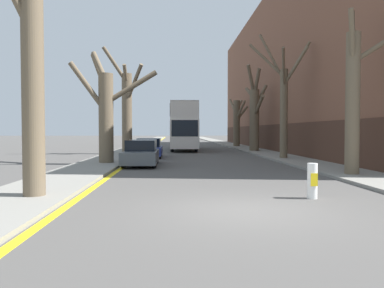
{
  "coord_description": "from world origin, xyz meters",
  "views": [
    {
      "loc": [
        -1.73,
        -8.81,
        1.9
      ],
      "look_at": [
        -0.19,
        23.19,
        0.79
      ],
      "focal_mm": 35.0,
      "sensor_mm": 36.0,
      "label": 1
    }
  ],
  "objects": [
    {
      "name": "kerb_line_stripe",
      "position": [
        -4.44,
        50.0,
        0.0
      ],
      "size": [
        0.24,
        120.0,
        0.01
      ],
      "primitive_type": "cube",
      "color": "yellow",
      "rests_on": "ground"
    },
    {
      "name": "street_tree_right_3",
      "position": [
        5.71,
        35.18,
        3.09
      ],
      "size": [
        2.06,
        4.06,
        5.86
      ],
      "color": "brown",
      "rests_on": "ground"
    },
    {
      "name": "sidewalk_left",
      "position": [
        -5.97,
        50.0,
        0.06
      ],
      "size": [
        2.7,
        120.0,
        0.12
      ],
      "primitive_type": "cube",
      "color": "gray",
      "rests_on": "ground"
    },
    {
      "name": "street_tree_right_2",
      "position": [
        5.62,
        25.05,
        3.41
      ],
      "size": [
        2.38,
        4.14,
        7.81
      ],
      "color": "brown",
      "rests_on": "ground"
    },
    {
      "name": "double_decker_bus",
      "position": [
        -0.81,
        28.71,
        2.58
      ],
      "size": [
        2.56,
        11.06,
        4.57
      ],
      "color": "silver",
      "rests_on": "ground"
    },
    {
      "name": "street_tree_left_2",
      "position": [
        -5.63,
        22.3,
        3.76
      ],
      "size": [
        3.47,
        2.38,
        8.7
      ],
      "color": "brown",
      "rests_on": "ground"
    },
    {
      "name": "parked_car_1",
      "position": [
        -3.54,
        18.31,
        0.65
      ],
      "size": [
        1.84,
        4.29,
        1.38
      ],
      "color": "navy",
      "rests_on": "ground"
    },
    {
      "name": "sidewalk_right",
      "position": [
        5.97,
        50.0,
        0.06
      ],
      "size": [
        2.7,
        120.0,
        0.12
      ],
      "primitive_type": "cube",
      "color": "gray",
      "rests_on": "ground"
    },
    {
      "name": "street_tree_left_0",
      "position": [
        -5.64,
        1.67,
        3.78
      ],
      "size": [
        1.35,
        3.21,
        7.51
      ],
      "color": "brown",
      "rests_on": "ground"
    },
    {
      "name": "street_tree_left_1",
      "position": [
        -5.59,
        12.66,
        3.08
      ],
      "size": [
        4.91,
        2.54,
        6.61
      ],
      "color": "brown",
      "rests_on": "ground"
    },
    {
      "name": "street_tree_right_1",
      "position": [
        5.52,
        15.73,
        3.84
      ],
      "size": [
        3.8,
        3.36,
        8.54
      ],
      "color": "brown",
      "rests_on": "ground"
    },
    {
      "name": "building_facade_right",
      "position": [
        12.31,
        29.47,
        7.67
      ],
      "size": [
        10.08,
        49.22,
        15.37
      ],
      "color": "brown",
      "rests_on": "ground"
    },
    {
      "name": "street_tree_right_0",
      "position": [
        5.72,
        6.39,
        3.35
      ],
      "size": [
        2.79,
        2.38,
        7.26
      ],
      "color": "brown",
      "rests_on": "ground"
    },
    {
      "name": "traffic_bollard",
      "position": [
        2.16,
        1.49,
        0.5
      ],
      "size": [
        0.28,
        0.29,
        1.0
      ],
      "color": "white",
      "rests_on": "ground"
    },
    {
      "name": "ground_plane",
      "position": [
        0.0,
        0.0,
        0.0
      ],
      "size": [
        300.0,
        300.0,
        0.0
      ],
      "primitive_type": "plane",
      "color": "#4C4947"
    },
    {
      "name": "parked_car_0",
      "position": [
        -3.54,
        11.96,
        0.67
      ],
      "size": [
        1.8,
        4.56,
        1.41
      ],
      "color": "#4C5156",
      "rests_on": "ground"
    }
  ]
}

